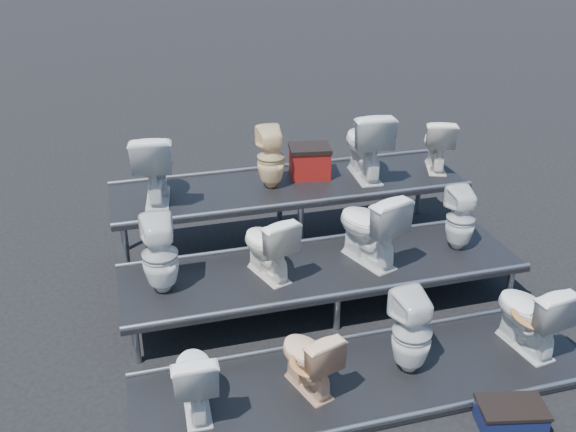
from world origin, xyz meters
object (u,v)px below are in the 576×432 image
object	(u,v)px
toilet_0	(194,377)
toilet_5	(268,245)
toilet_11	(437,143)
toilet_4	(160,255)
step_stool	(511,417)
toilet_7	(461,219)
red_crate	(310,163)
toilet_8	(154,166)
toilet_1	(308,358)
toilet_2	(412,333)
toilet_3	(529,314)
toilet_6	(369,226)
toilet_10	(366,143)
toilet_9	(271,158)

from	to	relation	value
toilet_0	toilet_5	bearing A→B (deg)	-124.00
toilet_11	toilet_4	bearing A→B (deg)	39.83
step_stool	toilet_0	bearing A→B (deg)	173.90
toilet_7	toilet_0	bearing A→B (deg)	24.37
red_crate	step_stool	distance (m)	3.79
toilet_8	toilet_11	bearing A→B (deg)	-172.52
toilet_1	toilet_5	bearing A→B (deg)	-105.91
toilet_2	toilet_4	bearing A→B (deg)	-38.10
toilet_4	toilet_11	xyz separation A→B (m)	(3.58, 1.30, 0.34)
toilet_3	toilet_8	size ratio (longest dim) A/B	0.93
toilet_0	toilet_6	bearing A→B (deg)	-145.33
toilet_2	toilet_10	bearing A→B (deg)	-107.78
toilet_7	toilet_11	xyz separation A→B (m)	(0.35, 1.30, 0.38)
toilet_7	toilet_8	world-z (taller)	toilet_8
toilet_5	toilet_3	bearing A→B (deg)	131.51
red_crate	toilet_9	bearing A→B (deg)	-152.04
toilet_1	toilet_9	world-z (taller)	toilet_9
step_stool	toilet_9	bearing A→B (deg)	121.19
toilet_9	step_stool	xyz separation A→B (m)	(1.16, -3.43, -1.13)
toilet_5	red_crate	bearing A→B (deg)	-139.13
toilet_4	toilet_10	world-z (taller)	toilet_10
toilet_2	toilet_11	world-z (taller)	toilet_11
toilet_3	toilet_4	distance (m)	3.55
toilet_3	toilet_8	xyz separation A→B (m)	(-3.18, 2.60, 0.83)
toilet_10	toilet_11	distance (m)	0.97
toilet_4	red_crate	size ratio (longest dim) A/B	1.67
toilet_3	toilet_11	size ratio (longest dim) A/B	1.12
toilet_2	toilet_4	size ratio (longest dim) A/B	1.02
toilet_3	toilet_5	bearing A→B (deg)	-38.45
toilet_5	toilet_8	world-z (taller)	toilet_8
toilet_4	red_crate	distance (m)	2.47
toilet_6	red_crate	size ratio (longest dim) A/B	1.73
toilet_8	toilet_6	bearing A→B (deg)	155.33
toilet_10	toilet_11	xyz separation A→B (m)	(0.96, 0.00, -0.09)
toilet_4	toilet_11	world-z (taller)	toilet_11
toilet_7	step_stool	world-z (taller)	toilet_7
toilet_2	toilet_8	xyz separation A→B (m)	(-1.98, 2.60, 0.81)
toilet_3	toilet_11	distance (m)	2.73
toilet_8	toilet_7	bearing A→B (deg)	164.97
toilet_7	toilet_9	bearing A→B (deg)	-34.20
toilet_11	toilet_5	bearing A→B (deg)	47.25
toilet_3	red_crate	distance (m)	3.13
toilet_4	toilet_6	xyz separation A→B (m)	(2.16, 0.00, 0.02)
toilet_2	toilet_5	distance (m)	1.68
toilet_5	toilet_11	bearing A→B (deg)	-170.57
toilet_7	toilet_1	bearing A→B (deg)	33.12
toilet_1	toilet_3	xyz separation A→B (m)	(2.17, 0.00, 0.05)
toilet_0	toilet_3	xyz separation A→B (m)	(3.16, 0.00, 0.04)
toilet_1	toilet_10	xyz separation A→B (m)	(1.51, 2.60, 0.90)
toilet_0	toilet_2	world-z (taller)	toilet_2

